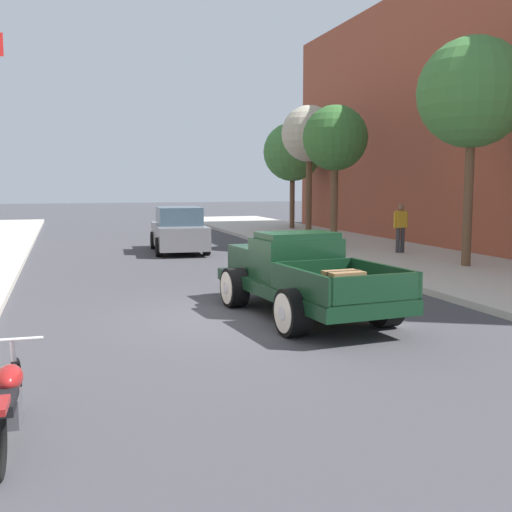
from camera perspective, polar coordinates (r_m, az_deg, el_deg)
name	(u,v)px	position (r m, az deg, el deg)	size (l,w,h in m)	color
ground_plane	(247,316)	(12.03, -0.82, -5.44)	(140.00, 140.00, 0.00)	#3D3D42
hotrod_truck_dark_green	(298,275)	(12.13, 3.87, -1.74)	(2.49, 5.05, 1.58)	black
motorcycle_parked	(8,402)	(6.60, -21.61, -12.20)	(0.62, 2.12, 0.93)	black
car_background_grey	(179,231)	(23.12, -7.03, 2.26)	(2.08, 4.40, 1.65)	slate
pedestrian_sidewalk_right	(401,225)	(21.93, 12.99, 2.73)	(0.53, 0.22, 1.65)	#333338
street_tree_nearest	(472,93)	(19.08, 19.05, 13.79)	(3.08, 3.08, 6.42)	brown
street_tree_second	(335,139)	(23.69, 7.20, 10.51)	(2.41, 2.41, 5.22)	brown
street_tree_third	(309,135)	(27.50, 4.86, 10.92)	(2.41, 2.41, 5.67)	brown
street_tree_farthest	(292,152)	(33.13, 3.33, 9.39)	(3.03, 3.03, 5.49)	brown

